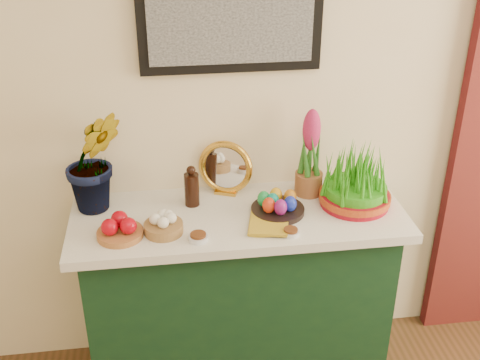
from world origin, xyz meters
The scene contains 13 objects.
sideboard centered at (-0.22, 2.00, 0.42)m, with size 1.30×0.45×0.85m, color #133418.
tablecloth centered at (-0.22, 2.00, 0.87)m, with size 1.40×0.55×0.04m, color white.
hyacinth_green centered at (-0.80, 2.12, 1.18)m, with size 0.29×0.25×0.58m, color #2D7121.
apple_bowl centered at (-0.71, 1.89, 0.93)m, with size 0.24×0.24×0.09m.
garlic_basket centered at (-0.54, 1.89, 0.93)m, with size 0.18×0.18×0.09m.
vinegar_cruet centered at (-0.41, 2.10, 0.97)m, with size 0.06×0.06×0.18m.
mirror centered at (-0.25, 2.19, 1.01)m, with size 0.25×0.14×0.25m.
book centered at (-0.19, 1.91, 0.90)m, with size 0.14×0.21×0.03m, color gold.
spice_dish_left centered at (-0.41, 1.82, 0.90)m, with size 0.08×0.08×0.03m.
spice_dish_right centered at (-0.04, 1.81, 0.90)m, with size 0.07×0.07×0.03m.
egg_plate centered at (-0.06, 1.98, 0.93)m, with size 0.24×0.24×0.09m.
hyacinth_pink centered at (0.11, 2.13, 1.07)m, with size 0.12×0.12×0.40m.
wheatgrass_sabzeh centered at (0.28, 2.00, 1.00)m, with size 0.30×0.30×0.25m.
Camera 1 is at (-0.51, -0.14, 2.19)m, focal length 45.00 mm.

